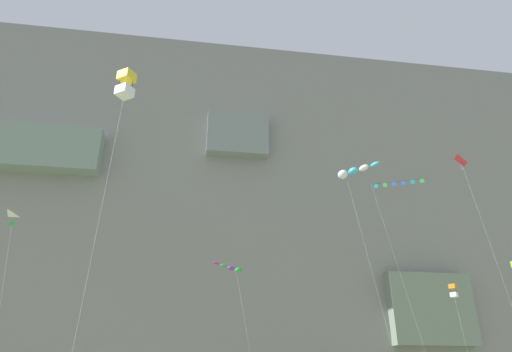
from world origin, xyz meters
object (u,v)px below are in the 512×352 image
(kite_windsock_upper_left, at_px, (352,172))
(kite_windsock_low_right, at_px, (232,269))
(kite_box_mid_left, at_px, (126,85))
(kite_box_low_left, at_px, (453,291))
(kite_delta_high_right, at_px, (17,229))
(kite_diamond_high_center, at_px, (464,170))
(kite_banner_upper_right, at_px, (400,192))

(kite_windsock_upper_left, bearing_deg, kite_windsock_low_right, 145.34)
(kite_box_mid_left, bearing_deg, kite_box_low_left, 31.51)
(kite_windsock_upper_left, height_order, kite_windsock_low_right, kite_windsock_upper_left)
(kite_box_low_left, distance_m, kite_delta_high_right, 44.19)
(kite_diamond_high_center, bearing_deg, kite_banner_upper_right, 148.01)
(kite_banner_upper_right, bearing_deg, kite_windsock_upper_left, -134.31)
(kite_windsock_upper_left, relative_size, kite_windsock_low_right, 1.58)
(kite_box_low_left, distance_m, kite_banner_upper_right, 12.55)
(kite_box_low_left, height_order, kite_banner_upper_right, kite_banner_upper_right)
(kite_box_mid_left, relative_size, kite_delta_high_right, 1.70)
(kite_box_low_left, height_order, kite_box_mid_left, kite_box_mid_left)
(kite_windsock_upper_left, xyz_separation_m, kite_diamond_high_center, (15.89, 5.90, 4.07))
(kite_banner_upper_right, bearing_deg, kite_box_mid_left, -144.93)
(kite_windsock_upper_left, bearing_deg, kite_box_low_left, 35.16)
(kite_box_mid_left, bearing_deg, kite_delta_high_right, 142.78)
(kite_windsock_upper_left, distance_m, kite_windsock_low_right, 15.19)
(kite_box_low_left, xyz_separation_m, kite_windsock_upper_left, (-14.55, -10.25, 8.97))
(kite_box_low_left, xyz_separation_m, kite_banner_upper_right, (-4.95, -0.41, 11.53))
(kite_banner_upper_right, relative_size, kite_windsock_low_right, 1.82)
(kite_box_mid_left, bearing_deg, kite_diamond_high_center, 25.11)
(kite_windsock_upper_left, distance_m, kite_delta_high_right, 28.65)
(kite_windsock_low_right, bearing_deg, kite_box_low_left, 6.56)
(kite_box_low_left, height_order, kite_windsock_upper_left, kite_windsock_upper_left)
(kite_box_low_left, height_order, kite_delta_high_right, kite_box_low_left)
(kite_delta_high_right, distance_m, kite_windsock_low_right, 20.72)
(kite_windsock_upper_left, xyz_separation_m, kite_box_mid_left, (-19.92, -10.89, 0.14))
(kite_box_low_left, bearing_deg, kite_banner_upper_right, -175.21)
(kite_box_mid_left, xyz_separation_m, kite_banner_upper_right, (29.52, 20.72, 2.43))
(kite_windsock_upper_left, bearing_deg, kite_banner_upper_right, 45.69)
(kite_diamond_high_center, bearing_deg, kite_windsock_upper_left, -159.64)
(kite_box_mid_left, distance_m, kite_diamond_high_center, 39.75)
(kite_diamond_high_center, bearing_deg, kite_box_mid_left, -154.89)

